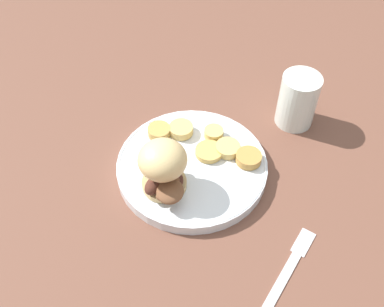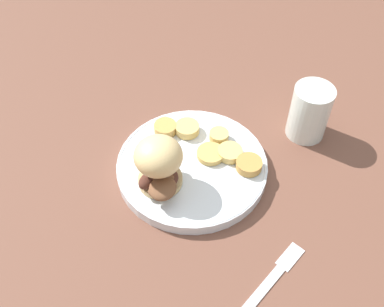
# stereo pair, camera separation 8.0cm
# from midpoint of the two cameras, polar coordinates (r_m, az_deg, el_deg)

# --- Properties ---
(ground_plane) EXTENTS (4.00, 4.00, 0.00)m
(ground_plane) POSITION_cam_midpoint_polar(r_m,az_deg,el_deg) (0.83, 2.73, -2.33)
(ground_plane) COLOR brown
(dinner_plate) EXTENTS (0.28, 0.28, 0.02)m
(dinner_plate) POSITION_cam_midpoint_polar(r_m,az_deg,el_deg) (0.82, 2.76, -1.77)
(dinner_plate) COLOR white
(dinner_plate) RESTS_ON ground_plane
(sandwich) EXTENTS (0.11, 0.09, 0.10)m
(sandwich) POSITION_cam_midpoint_polar(r_m,az_deg,el_deg) (0.75, -1.12, -1.71)
(sandwich) COLOR tan
(sandwich) RESTS_ON dinner_plate
(potato_round_0) EXTENTS (0.04, 0.04, 0.02)m
(potato_round_0) POSITION_cam_midpoint_polar(r_m,az_deg,el_deg) (0.85, 6.12, 2.09)
(potato_round_0) COLOR #DBB766
(potato_round_0) RESTS_ON dinner_plate
(potato_round_1) EXTENTS (0.05, 0.05, 0.02)m
(potato_round_1) POSITION_cam_midpoint_polar(r_m,az_deg,el_deg) (0.86, 2.03, 3.04)
(potato_round_1) COLOR #DBB766
(potato_round_1) RESTS_ON dinner_plate
(potato_round_2) EXTENTS (0.05, 0.05, 0.02)m
(potato_round_2) POSITION_cam_midpoint_polar(r_m,az_deg,el_deg) (0.81, 10.05, -1.57)
(potato_round_2) COLOR #BC8942
(potato_round_2) RESTS_ON dinner_plate
(potato_round_3) EXTENTS (0.05, 0.05, 0.01)m
(potato_round_3) POSITION_cam_midpoint_polar(r_m,az_deg,el_deg) (0.83, 7.60, -0.04)
(potato_round_3) COLOR #DBB766
(potato_round_3) RESTS_ON dinner_plate
(potato_round_4) EXTENTS (0.05, 0.05, 0.01)m
(potato_round_4) POSITION_cam_midpoint_polar(r_m,az_deg,el_deg) (0.82, 5.25, -0.32)
(potato_round_4) COLOR tan
(potato_round_4) RESTS_ON dinner_plate
(potato_round_5) EXTENTS (0.04, 0.04, 0.02)m
(potato_round_5) POSITION_cam_midpoint_polar(r_m,az_deg,el_deg) (0.86, -0.76, 3.12)
(potato_round_5) COLOR tan
(potato_round_5) RESTS_ON dinner_plate
(fork) EXTENTS (0.08, 0.15, 0.00)m
(fork) POSITION_cam_midpoint_polar(r_m,az_deg,el_deg) (0.74, 13.26, -15.48)
(fork) COLOR silver
(fork) RESTS_ON ground_plane
(drinking_glass) EXTENTS (0.08, 0.08, 0.11)m
(drinking_glass) POSITION_cam_midpoint_polar(r_m,az_deg,el_deg) (0.90, 17.20, 4.90)
(drinking_glass) COLOR silver
(drinking_glass) RESTS_ON ground_plane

